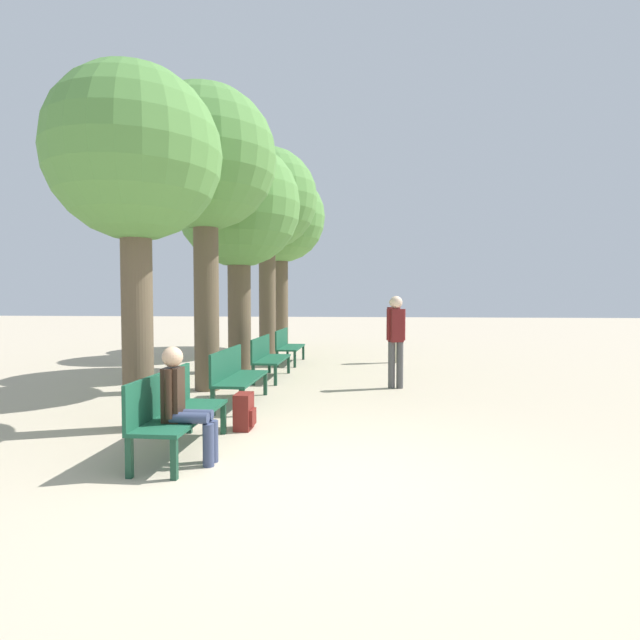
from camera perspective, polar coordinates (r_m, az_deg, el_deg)
ground_plane at (r=4.91m, az=-0.67°, el=-17.80°), size 80.00×80.00×0.00m
bench_row_0 at (r=5.79m, az=-16.41°, el=-9.59°), size 0.53×1.67×0.89m
bench_row_1 at (r=8.15m, az=-9.68°, el=-6.01°), size 0.53×1.67×0.89m
bench_row_2 at (r=10.59m, az=-6.05°, el=-4.01°), size 0.53×1.67×0.89m
bench_row_3 at (r=13.06m, az=-3.79°, el=-2.76°), size 0.53×1.67×0.89m
tree_row_0 at (r=7.08m, az=-20.41°, el=16.74°), size 2.21×2.21×4.65m
tree_row_1 at (r=9.74m, az=-13.00°, el=17.07°), size 2.60×2.60×5.56m
tree_row_2 at (r=11.83m, az=-9.28°, el=12.46°), size 2.84×2.84×5.25m
tree_row_3 at (r=15.01m, az=-6.09°, el=13.32°), size 2.95×2.95×6.08m
tree_row_4 at (r=17.11m, az=-4.56°, el=11.34°), size 3.01×3.01×5.91m
person_seated at (r=5.37m, az=-15.35°, el=-8.94°), size 0.56×0.32×1.21m
backpack at (r=6.64m, az=-8.66°, el=-10.32°), size 0.24×0.33×0.47m
pedestrian_near at (r=13.23m, az=8.40°, el=-0.65°), size 0.35×0.23×1.71m
pedestrian_mid at (r=9.49m, az=8.67°, el=-1.77°), size 0.35×0.27×1.74m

